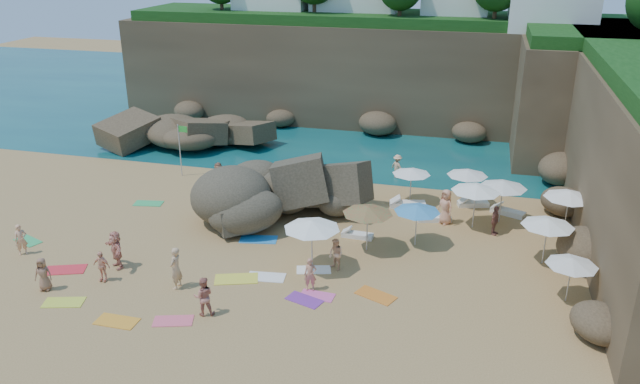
% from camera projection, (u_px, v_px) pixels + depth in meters
% --- Properties ---
extents(ground, '(120.00, 120.00, 0.00)m').
position_uv_depth(ground, '(266.00, 247.00, 30.91)').
color(ground, tan).
rests_on(ground, ground).
extents(seawater, '(120.00, 120.00, 0.00)m').
position_uv_depth(seawater, '(373.00, 105.00, 57.80)').
color(seawater, '#0C4751').
rests_on(seawater, ground).
extents(cliff_back, '(44.00, 8.00, 8.00)m').
position_uv_depth(cliff_back, '(388.00, 73.00, 51.35)').
color(cliff_back, brown).
rests_on(cliff_back, ground).
extents(cliff_corner, '(10.00, 12.00, 8.00)m').
position_uv_depth(cliff_corner, '(591.00, 98.00, 43.32)').
color(cliff_corner, brown).
rests_on(cliff_corner, ground).
extents(rock_promontory, '(12.00, 7.00, 2.00)m').
position_uv_depth(rock_promontory, '(200.00, 139.00, 47.85)').
color(rock_promontory, brown).
rests_on(rock_promontory, ground).
extents(marina_masts, '(3.10, 0.10, 6.00)m').
position_uv_depth(marina_masts, '(207.00, 64.00, 60.58)').
color(marina_masts, white).
rests_on(marina_masts, ground).
extents(rock_outcrop, '(9.14, 7.94, 3.08)m').
position_uv_depth(rock_outcrop, '(270.00, 215.00, 34.51)').
color(rock_outcrop, brown).
rests_on(rock_outcrop, ground).
extents(flag_pole, '(0.67, 0.09, 3.42)m').
position_uv_depth(flag_pole, '(181.00, 144.00, 39.52)').
color(flag_pole, silver).
rests_on(flag_pole, ground).
extents(parasol_0, '(2.12, 2.12, 2.00)m').
position_uv_depth(parasol_0, '(269.00, 182.00, 34.16)').
color(parasol_0, silver).
rests_on(parasol_0, ground).
extents(parasol_1, '(2.58, 2.58, 2.44)m').
position_uv_depth(parasol_1, '(476.00, 188.00, 32.28)').
color(parasol_1, silver).
rests_on(parasol_1, ground).
extents(parasol_2, '(2.20, 2.20, 2.08)m').
position_uv_depth(parasol_2, '(412.00, 171.00, 35.55)').
color(parasol_2, silver).
rests_on(parasol_2, ground).
extents(parasol_3, '(2.53, 2.53, 2.39)m').
position_uv_depth(parasol_3, '(569.00, 194.00, 31.56)').
color(parasol_3, silver).
rests_on(parasol_3, ground).
extents(parasol_4, '(2.30, 2.30, 2.17)m').
position_uv_depth(parasol_4, '(467.00, 172.00, 35.11)').
color(parasol_4, silver).
rests_on(parasol_4, ground).
extents(parasol_6, '(2.47, 2.47, 2.33)m').
position_uv_depth(parasol_6, '(368.00, 210.00, 29.86)').
color(parasol_6, silver).
rests_on(parasol_6, ground).
extents(parasol_7, '(2.53, 2.53, 2.39)m').
position_uv_depth(parasol_7, '(503.00, 184.00, 32.88)').
color(parasol_7, silver).
rests_on(parasol_7, ground).
extents(parasol_8, '(2.42, 2.42, 2.29)m').
position_uv_depth(parasol_8, '(548.00, 222.00, 28.64)').
color(parasol_8, silver).
rests_on(parasol_8, ground).
extents(parasol_9, '(2.60, 2.60, 2.46)m').
position_uv_depth(parasol_9, '(312.00, 225.00, 28.04)').
color(parasol_9, silver).
rests_on(parasol_9, ground).
extents(parasol_10, '(2.29, 2.29, 2.16)m').
position_uv_depth(parasol_10, '(417.00, 208.00, 30.45)').
color(parasol_10, silver).
rests_on(parasol_10, ground).
extents(parasol_11, '(2.12, 2.12, 2.01)m').
position_uv_depth(parasol_11, '(572.00, 262.00, 25.66)').
color(parasol_11, silver).
rests_on(parasol_11, ground).
extents(lounger_0, '(1.57, 0.55, 0.24)m').
position_uv_depth(lounger_0, '(310.00, 196.00, 36.81)').
color(lounger_0, white).
rests_on(lounger_0, ground).
extents(lounger_1, '(1.91, 1.08, 0.28)m').
position_uv_depth(lounger_1, '(434.00, 218.00, 33.80)').
color(lounger_1, white).
rests_on(lounger_1, ground).
extents(lounger_2, '(1.84, 1.06, 0.27)m').
position_uv_depth(lounger_2, '(473.00, 204.00, 35.65)').
color(lounger_2, white).
rests_on(lounger_2, ground).
extents(lounger_3, '(2.11, 1.11, 0.31)m').
position_uv_depth(lounger_3, '(408.00, 204.00, 35.54)').
color(lounger_3, white).
rests_on(lounger_3, ground).
extents(lounger_4, '(1.95, 1.29, 0.29)m').
position_uv_depth(lounger_4, '(508.00, 212.00, 34.57)').
color(lounger_4, white).
rests_on(lounger_4, ground).
extents(lounger_5, '(1.63, 0.62, 0.25)m').
position_uv_depth(lounger_5, '(357.00, 235.00, 31.90)').
color(lounger_5, white).
rests_on(lounger_5, ground).
extents(towel_1, '(1.74, 1.22, 0.03)m').
position_uv_depth(towel_1, '(173.00, 321.00, 24.90)').
color(towel_1, '#ED5C72').
rests_on(towel_1, ground).
extents(towel_2, '(1.70, 0.85, 0.03)m').
position_uv_depth(towel_2, '(117.00, 321.00, 24.88)').
color(towel_2, orange).
rests_on(towel_2, ground).
extents(towel_3, '(1.67, 1.24, 0.03)m').
position_uv_depth(towel_3, '(28.00, 241.00, 31.55)').
color(towel_3, '#30AB5C').
rests_on(towel_3, ground).
extents(towel_4, '(1.82, 1.26, 0.03)m').
position_uv_depth(towel_4, '(64.00, 302.00, 26.18)').
color(towel_4, '#CEDA39').
rests_on(towel_4, ground).
extents(towel_5, '(1.73, 1.20, 0.03)m').
position_uv_depth(towel_5, '(314.00, 270.00, 28.78)').
color(towel_5, white).
rests_on(towel_5, ground).
extents(towel_6, '(1.71, 1.22, 0.03)m').
position_uv_depth(towel_6, '(304.00, 300.00, 26.36)').
color(towel_6, '#772E98').
rests_on(towel_6, ground).
extents(towel_7, '(2.02, 1.50, 0.03)m').
position_uv_depth(towel_7, '(65.00, 270.00, 28.77)').
color(towel_7, red).
rests_on(towel_7, ground).
extents(towel_8, '(2.02, 1.28, 0.03)m').
position_uv_depth(towel_8, '(259.00, 239.00, 31.70)').
color(towel_8, '#298BDF').
rests_on(towel_8, ground).
extents(towel_9, '(1.50, 0.81, 0.03)m').
position_uv_depth(towel_9, '(317.00, 296.00, 26.68)').
color(towel_9, '#E659A5').
rests_on(towel_9, ground).
extents(towel_10, '(1.91, 1.46, 0.03)m').
position_uv_depth(towel_10, '(376.00, 295.00, 26.70)').
color(towel_10, orange).
rests_on(towel_10, ground).
extents(towel_11, '(1.75, 1.10, 0.03)m').
position_uv_depth(towel_11, '(148.00, 203.00, 36.04)').
color(towel_11, '#31AC5C').
rests_on(towel_11, ground).
extents(towel_12, '(2.14, 1.55, 0.03)m').
position_uv_depth(towel_12, '(236.00, 279.00, 27.99)').
color(towel_12, yellow).
rests_on(towel_12, ground).
extents(towel_13, '(1.80, 1.06, 0.03)m').
position_uv_depth(towel_13, '(266.00, 277.00, 28.15)').
color(towel_13, white).
rests_on(towel_13, ground).
extents(person_stand_0, '(0.66, 0.67, 1.55)m').
position_uv_depth(person_stand_0, '(21.00, 240.00, 29.97)').
color(person_stand_0, '#E2A376').
rests_on(person_stand_0, ground).
extents(person_stand_1, '(1.00, 0.90, 1.68)m').
position_uv_depth(person_stand_1, '(204.00, 296.00, 25.07)').
color(person_stand_1, '#C17360').
rests_on(person_stand_1, ground).
extents(person_stand_2, '(1.04, 0.93, 1.54)m').
position_uv_depth(person_stand_2, '(397.00, 166.00, 39.72)').
color(person_stand_2, '#F2B88A').
rests_on(person_stand_2, ground).
extents(person_stand_3, '(0.67, 1.00, 1.58)m').
position_uv_depth(person_stand_3, '(495.00, 220.00, 31.99)').
color(person_stand_3, brown).
rests_on(person_stand_3, ground).
extents(person_stand_4, '(1.06, 1.00, 1.93)m').
position_uv_depth(person_stand_4, '(446.00, 207.00, 33.21)').
color(person_stand_4, tan).
rests_on(person_stand_4, ground).
extents(person_stand_5, '(1.62, 1.24, 1.75)m').
position_uv_depth(person_stand_5, '(219.00, 176.00, 37.76)').
color(person_stand_5, '#A97354').
rests_on(person_stand_5, ground).
extents(person_stand_6, '(0.49, 0.72, 1.94)m').
position_uv_depth(person_stand_6, '(176.00, 268.00, 26.96)').
color(person_stand_6, tan).
rests_on(person_stand_6, ground).
extents(person_lie_1, '(0.92, 1.47, 0.35)m').
position_uv_depth(person_lie_1, '(103.00, 277.00, 27.81)').
color(person_lie_1, '#F6AC8C').
rests_on(person_lie_1, ground).
extents(person_lie_2, '(1.13, 1.64, 0.40)m').
position_uv_depth(person_lie_2, '(45.00, 286.00, 27.08)').
color(person_lie_2, '#926349').
rests_on(person_lie_2, ground).
extents(person_lie_3, '(2.44, 2.45, 0.48)m').
position_uv_depth(person_lie_3, '(118.00, 263.00, 28.93)').
color(person_lie_3, tan).
rests_on(person_lie_3, ground).
extents(person_lie_4, '(0.89, 1.58, 0.36)m').
position_uv_depth(person_lie_4, '(310.00, 287.00, 27.05)').
color(person_lie_4, tan).
rests_on(person_lie_4, ground).
extents(person_lie_5, '(1.50, 1.67, 0.58)m').
position_uv_depth(person_lie_5, '(336.00, 264.00, 28.68)').
color(person_lie_5, '#F9BB8D').
rests_on(person_lie_5, ground).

